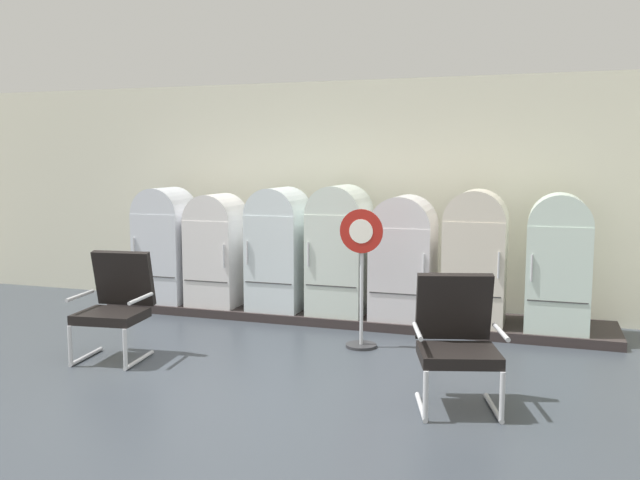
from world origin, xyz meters
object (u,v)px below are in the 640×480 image
at_px(refrigerator_6, 558,258).
at_px(armchair_right, 457,336).
at_px(refrigerator_2, 279,245).
at_px(refrigerator_5, 475,253).
at_px(armchair_left, 116,301).
at_px(sign_stand, 361,282).
at_px(refrigerator_3, 340,246).
at_px(refrigerator_0, 165,241).
at_px(refrigerator_4, 404,254).
at_px(refrigerator_1, 216,246).

height_order(refrigerator_6, armchair_right, refrigerator_6).
relative_size(refrigerator_2, refrigerator_5, 0.99).
xyz_separation_m(armchair_left, sign_stand, (2.17, 1.07, 0.13)).
bearing_deg(armchair_left, refrigerator_3, 52.10).
bearing_deg(armchair_right, refrigerator_5, 92.03).
bearing_deg(refrigerator_2, refrigerator_6, -0.07).
bearing_deg(refrigerator_2, refrigerator_0, -178.13).
relative_size(armchair_left, armchair_right, 1.00).
distance_m(refrigerator_2, armchair_left, 2.29).
xyz_separation_m(armchair_left, armchair_right, (3.29, -0.27, 0.00)).
bearing_deg(refrigerator_6, refrigerator_4, -179.25).
relative_size(refrigerator_4, sign_stand, 0.99).
height_order(refrigerator_4, armchair_right, refrigerator_4).
distance_m(refrigerator_1, refrigerator_3, 1.59).
distance_m(refrigerator_0, refrigerator_4, 3.09).
xyz_separation_m(refrigerator_0, refrigerator_3, (2.31, 0.06, 0.03)).
bearing_deg(refrigerator_3, refrigerator_5, -1.50).
height_order(refrigerator_2, refrigerator_4, refrigerator_2).
bearing_deg(refrigerator_0, refrigerator_3, 1.44).
bearing_deg(refrigerator_6, refrigerator_1, -179.46).
relative_size(refrigerator_3, refrigerator_4, 1.08).
xyz_separation_m(armchair_right, sign_stand, (-1.12, 1.34, 0.13)).
relative_size(refrigerator_0, refrigerator_6, 1.00).
relative_size(refrigerator_3, refrigerator_5, 1.02).
relative_size(refrigerator_1, refrigerator_5, 0.93).
distance_m(refrigerator_0, refrigerator_6, 4.75).
bearing_deg(refrigerator_5, armchair_right, -87.97).
relative_size(refrigerator_0, refrigerator_2, 0.99).
height_order(refrigerator_4, sign_stand, refrigerator_4).
bearing_deg(refrigerator_3, refrigerator_0, -178.56).
bearing_deg(refrigerator_2, armchair_left, -112.46).
bearing_deg(refrigerator_4, refrigerator_5, -0.56).
xyz_separation_m(refrigerator_1, armchair_right, (3.25, -2.32, -0.28)).
relative_size(refrigerator_3, armchair_left, 1.47).
bearing_deg(refrigerator_3, sign_stand, -62.44).
distance_m(refrigerator_0, refrigerator_3, 2.31).
bearing_deg(armchair_left, refrigerator_6, 27.13).
height_order(refrigerator_3, armchair_right, refrigerator_3).
bearing_deg(refrigerator_5, refrigerator_2, 179.18).
distance_m(refrigerator_3, sign_stand, 1.18).
bearing_deg(refrigerator_1, armchair_left, -91.25).
xyz_separation_m(refrigerator_0, armchair_left, (0.68, -2.04, -0.32)).
distance_m(refrigerator_4, refrigerator_6, 1.67).
height_order(refrigerator_1, refrigerator_2, refrigerator_2).
relative_size(refrigerator_1, refrigerator_4, 0.99).
relative_size(refrigerator_2, sign_stand, 1.04).
distance_m(refrigerator_3, refrigerator_6, 2.44).
bearing_deg(armchair_right, sign_stand, 129.85).
bearing_deg(refrigerator_6, refrigerator_5, -178.05).
height_order(refrigerator_0, refrigerator_3, refrigerator_3).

